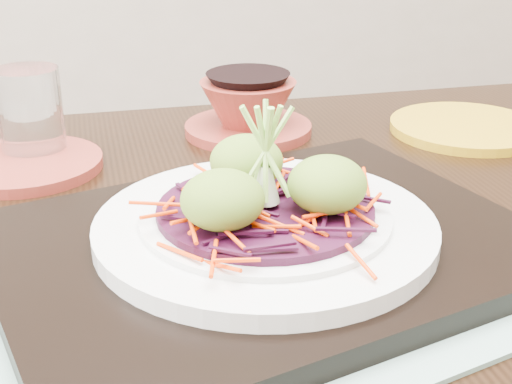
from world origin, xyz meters
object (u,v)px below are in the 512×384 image
object	(u,v)px
dining_table	(251,351)
water_glass	(31,114)
terracotta_side_plate	(26,164)
white_plate	(265,225)
terracotta_bowl_set	(248,110)
yellow_plate	(466,127)
serving_tray	(265,246)

from	to	relation	value
dining_table	water_glass	size ratio (longest dim) A/B	13.52
terracotta_side_plate	white_plate	bearing A→B (deg)	-58.38
white_plate	terracotta_bowl_set	world-z (taller)	terracotta_bowl_set
dining_table	yellow_plate	bearing A→B (deg)	35.28
white_plate	yellow_plate	world-z (taller)	white_plate
dining_table	water_glass	xyz separation A→B (m)	(-0.14, 0.27, 0.14)
dining_table	serving_tray	world-z (taller)	serving_tray
white_plate	yellow_plate	xyz separation A→B (m)	(0.33, 0.21, -0.02)
white_plate	terracotta_bowl_set	xyz separation A→B (m)	(0.09, 0.29, -0.00)
yellow_plate	white_plate	bearing A→B (deg)	-147.67
water_glass	terracotta_bowl_set	distance (m)	0.24
serving_tray	white_plate	bearing A→B (deg)	0.00
serving_tray	terracotta_bowl_set	world-z (taller)	terracotta_bowl_set
terracotta_side_plate	terracotta_bowl_set	world-z (taller)	terracotta_bowl_set
serving_tray	water_glass	xyz separation A→B (m)	(-0.15, 0.29, 0.03)
water_glass	yellow_plate	world-z (taller)	water_glass
serving_tray	terracotta_bowl_set	size ratio (longest dim) A/B	2.02
terracotta_bowl_set	terracotta_side_plate	bearing A→B (deg)	-173.11
water_glass	yellow_plate	xyz separation A→B (m)	(0.47, -0.09, -0.04)
terracotta_bowl_set	water_glass	bearing A→B (deg)	178.83
serving_tray	dining_table	bearing A→B (deg)	88.83
dining_table	terracotta_side_plate	distance (m)	0.30
white_plate	yellow_plate	size ratio (longest dim) A/B	1.46
dining_table	serving_tray	distance (m)	0.11
serving_tray	white_plate	size ratio (longest dim) A/B	1.54
serving_tray	water_glass	distance (m)	0.33
dining_table	serving_tray	bearing A→B (deg)	-76.56
yellow_plate	terracotta_side_plate	bearing A→B (deg)	173.92
white_plate	terracotta_bowl_set	bearing A→B (deg)	72.97
serving_tray	terracotta_side_plate	world-z (taller)	serving_tray
dining_table	white_plate	distance (m)	0.13
terracotta_bowl_set	yellow_plate	xyz separation A→B (m)	(0.24, -0.08, -0.02)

